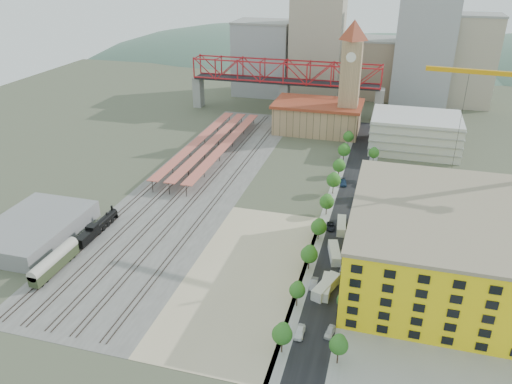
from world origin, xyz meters
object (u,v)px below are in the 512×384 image
(clock_tower, at_px, (351,69))
(site_trailer_c, at_px, (334,253))
(construction_building, at_px, (446,245))
(locomotive, at_px, (99,226))
(coach, at_px, (54,262))
(car_0, at_px, (300,332))
(site_trailer_a, at_px, (326,287))
(site_trailer_b, at_px, (326,287))
(site_trailer_d, at_px, (341,226))

(clock_tower, distance_m, site_trailer_c, 101.93)
(clock_tower, height_order, construction_building, clock_tower)
(locomotive, distance_m, site_trailer_c, 66.19)
(coach, xyz_separation_m, car_0, (63.00, -6.31, -1.98))
(site_trailer_a, height_order, site_trailer_b, site_trailer_b)
(locomotive, bearing_deg, coach, -90.00)
(clock_tower, relative_size, site_trailer_a, 5.70)
(site_trailer_c, bearing_deg, coach, -172.97)
(coach, distance_m, site_trailer_d, 77.18)
(clock_tower, relative_size, site_trailer_c, 5.54)
(coach, height_order, site_trailer_d, coach)
(clock_tower, distance_m, locomotive, 121.10)
(coach, height_order, site_trailer_b, coach)
(coach, distance_m, car_0, 63.35)
(site_trailer_a, distance_m, site_trailer_d, 29.96)
(clock_tower, bearing_deg, car_0, -87.78)
(coach, bearing_deg, site_trailer_d, 31.21)
(locomotive, distance_m, site_trailer_a, 66.75)
(site_trailer_b, relative_size, site_trailer_c, 1.05)
(locomotive, bearing_deg, site_trailer_d, 16.85)
(clock_tower, height_order, site_trailer_c, clock_tower)
(site_trailer_b, bearing_deg, car_0, -81.35)
(site_trailer_c, bearing_deg, clock_tower, 80.95)
(site_trailer_d, relative_size, car_0, 1.98)
(coach, bearing_deg, site_trailer_b, 8.52)
(site_trailer_c, bearing_deg, locomotive, 170.62)
(construction_building, distance_m, coach, 95.03)
(construction_building, relative_size, coach, 3.04)
(coach, bearing_deg, clock_tower, 64.73)
(site_trailer_b, bearing_deg, clock_tower, 113.20)
(locomotive, distance_m, coach, 20.01)
(site_trailer_a, bearing_deg, site_trailer_c, 90.51)
(coach, relative_size, site_trailer_d, 1.80)
(site_trailer_a, distance_m, car_0, 16.62)
(construction_building, xyz_separation_m, coach, (-92.00, -22.86, -6.63))
(car_0, bearing_deg, site_trailer_d, 86.19)
(site_trailer_b, bearing_deg, coach, -152.34)
(construction_building, xyz_separation_m, site_trailer_a, (-26.00, -12.83, -8.16))
(site_trailer_a, distance_m, site_trailer_c, 14.98)
(clock_tower, bearing_deg, site_trailer_d, -84.49)
(car_0, bearing_deg, site_trailer_c, 84.42)
(locomotive, distance_m, car_0, 68.28)
(locomotive, bearing_deg, site_trailer_c, 4.34)
(site_trailer_a, bearing_deg, car_0, -99.89)
(site_trailer_a, distance_m, site_trailer_b, 0.18)
(clock_tower, height_order, site_trailer_d, clock_tower)
(site_trailer_d, bearing_deg, coach, -154.13)
(site_trailer_b, xyz_separation_m, site_trailer_c, (0.00, 15.12, -0.07))
(clock_tower, xyz_separation_m, locomotive, (-58.00, -102.86, -26.84))
(locomotive, bearing_deg, clock_tower, 60.58)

